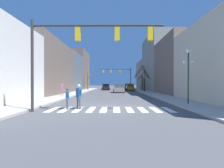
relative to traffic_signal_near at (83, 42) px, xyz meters
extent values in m
plane|color=#4C4C4F|center=(1.77, 1.79, -4.51)|extent=(240.00, 240.00, 0.00)
cube|color=#ADA89E|center=(-4.86, 1.79, -4.43)|extent=(2.67, 90.00, 0.15)
cube|color=#ADA89E|center=(8.40, 1.79, -4.43)|extent=(2.67, 90.00, 0.15)
cube|color=#66564C|center=(-9.19, 16.38, -0.30)|extent=(6.00, 14.53, 8.42)
cube|color=#515B66|center=(-9.19, 29.39, -0.17)|extent=(6.00, 11.49, 8.67)
cube|color=#66564C|center=(-9.19, 41.04, 1.15)|extent=(6.00, 11.81, 11.31)
cube|color=#66564C|center=(12.73, 16.93, 0.02)|extent=(6.00, 11.17, 9.04)
cube|color=gray|center=(12.73, 29.61, 1.83)|extent=(6.00, 14.19, 12.67)
cube|color=gray|center=(12.73, 42.98, -0.20)|extent=(6.00, 12.56, 8.60)
cube|color=white|center=(-2.28, 0.98, -4.50)|extent=(0.45, 2.60, 0.01)
cube|color=white|center=(-1.38, 0.98, -4.50)|extent=(0.45, 2.60, 0.01)
cube|color=white|center=(-0.48, 0.98, -4.50)|extent=(0.45, 2.60, 0.01)
cube|color=white|center=(0.42, 0.98, -4.50)|extent=(0.45, 2.60, 0.01)
cube|color=white|center=(1.32, 0.98, -4.50)|extent=(0.45, 2.60, 0.01)
cube|color=white|center=(2.22, 0.98, -4.50)|extent=(0.45, 2.60, 0.01)
cube|color=white|center=(3.12, 0.98, -4.50)|extent=(0.45, 2.60, 0.01)
cube|color=white|center=(4.02, 0.98, -4.50)|extent=(0.45, 2.60, 0.01)
cube|color=white|center=(4.92, 0.98, -4.50)|extent=(0.45, 2.60, 0.01)
cube|color=white|center=(5.82, 0.98, -4.50)|extent=(0.45, 2.60, 0.01)
cylinder|color=#2D2D2D|center=(-3.28, 0.00, -1.52)|extent=(0.18, 0.18, 5.97)
cylinder|color=#2D2D2D|center=(0.97, 0.00, 1.07)|extent=(8.48, 0.14, 0.14)
cube|color=yellow|center=(-0.31, 0.00, 0.52)|extent=(0.32, 0.28, 0.84)
cube|color=yellow|center=(2.24, 0.00, 0.52)|extent=(0.32, 0.28, 0.84)
cube|color=yellow|center=(4.36, 0.00, 0.52)|extent=(0.32, 0.28, 0.84)
cylinder|color=#2D2D2D|center=(6.82, 39.01, -1.40)|extent=(0.18, 0.18, 6.22)
cylinder|color=#2D2D2D|center=(2.46, 39.01, 1.31)|extent=(8.72, 0.14, 0.14)
cube|color=yellow|center=(3.77, 39.01, 0.76)|extent=(0.32, 0.28, 0.84)
cube|color=yellow|center=(1.15, 39.01, 0.76)|extent=(0.32, 0.28, 0.84)
cube|color=yellow|center=(-1.03, 39.01, 0.76)|extent=(0.32, 0.28, 0.84)
cylinder|color=#1E4C2D|center=(8.20, 3.27, -2.25)|extent=(0.12, 0.12, 4.21)
sphere|color=white|center=(8.20, 3.27, 0.04)|extent=(0.36, 0.36, 0.36)
sphere|color=white|center=(7.88, 3.27, -0.90)|extent=(0.31, 0.31, 0.31)
sphere|color=white|center=(8.52, 3.27, -0.90)|extent=(0.31, 0.31, 0.31)
cube|color=black|center=(5.91, 37.05, -3.90)|extent=(1.81, 4.65, 0.85)
cube|color=black|center=(5.91, 37.05, -3.13)|extent=(1.66, 2.42, 0.70)
cylinder|color=black|center=(4.99, 38.49, -4.19)|extent=(0.22, 0.64, 0.64)
cylinder|color=black|center=(6.84, 38.49, -4.19)|extent=(0.22, 0.64, 0.64)
cylinder|color=black|center=(4.99, 35.60, -4.19)|extent=(0.22, 0.64, 0.64)
cylinder|color=black|center=(6.84, 35.60, -4.19)|extent=(0.22, 0.64, 0.64)
cube|color=#A38423|center=(5.93, 31.23, -3.92)|extent=(1.77, 4.21, 0.81)
cube|color=#594813|center=(5.93, 31.23, -3.18)|extent=(1.63, 2.19, 0.67)
cylinder|color=black|center=(5.03, 32.53, -4.19)|extent=(0.22, 0.64, 0.64)
cylinder|color=black|center=(6.84, 32.53, -4.19)|extent=(0.22, 0.64, 0.64)
cylinder|color=black|center=(5.03, 29.92, -4.19)|extent=(0.22, 0.64, 0.64)
cylinder|color=black|center=(6.84, 29.92, -4.19)|extent=(0.22, 0.64, 0.64)
cube|color=black|center=(-0.11, 34.95, -3.93)|extent=(1.82, 4.43, 0.80)
cube|color=black|center=(-0.11, 34.95, -3.20)|extent=(1.68, 2.30, 0.65)
cylinder|color=black|center=(0.82, 33.58, -4.19)|extent=(0.22, 0.64, 0.64)
cylinder|color=black|center=(-1.04, 33.58, -4.19)|extent=(0.22, 0.64, 0.64)
cylinder|color=black|center=(0.82, 36.32, -4.19)|extent=(0.22, 0.64, 0.64)
cylinder|color=black|center=(-1.04, 36.32, -4.19)|extent=(0.22, 0.64, 0.64)
cube|color=gray|center=(3.01, 22.98, -3.93)|extent=(1.95, 4.38, 0.80)
cube|color=#464648|center=(3.01, 22.98, -3.21)|extent=(1.79, 2.28, 0.65)
cylinder|color=black|center=(2.02, 24.34, -4.19)|extent=(0.22, 0.64, 0.64)
cylinder|color=black|center=(4.01, 24.34, -4.19)|extent=(0.22, 0.64, 0.64)
cylinder|color=black|center=(2.02, 21.62, -4.19)|extent=(0.22, 0.64, 0.64)
cylinder|color=black|center=(4.01, 21.62, -4.19)|extent=(0.22, 0.64, 0.64)
cylinder|color=#4C4C51|center=(-1.21, 0.88, -4.14)|extent=(0.11, 0.11, 0.73)
cylinder|color=#4C4C51|center=(-1.31, 1.13, -4.14)|extent=(0.11, 0.11, 0.73)
cube|color=#235693|center=(-1.26, 1.01, -3.48)|extent=(0.33, 0.41, 0.58)
sphere|color=brown|center=(-1.26, 1.01, -3.06)|extent=(0.21, 0.21, 0.21)
cylinder|color=#235693|center=(-1.18, 0.82, -3.52)|extent=(0.17, 0.26, 0.56)
cylinder|color=#235693|center=(-1.34, 1.20, -3.52)|extent=(0.17, 0.26, 0.56)
cylinder|color=#7A705B|center=(-4.92, 12.41, -3.99)|extent=(0.11, 0.11, 0.73)
cylinder|color=#7A705B|center=(-5.18, 12.35, -3.99)|extent=(0.11, 0.11, 0.73)
cube|color=#9E4C93|center=(-5.05, 12.38, -3.33)|extent=(0.39, 0.28, 0.58)
sphere|color=tan|center=(-5.05, 12.38, -2.91)|extent=(0.21, 0.21, 0.21)
cylinder|color=#9E4C93|center=(-4.85, 12.42, -3.37)|extent=(0.26, 0.13, 0.56)
cylinder|color=#9E4C93|center=(-5.25, 12.34, -3.37)|extent=(0.26, 0.13, 0.56)
cylinder|color=#4C4C51|center=(-0.57, 1.20, -4.09)|extent=(0.12, 0.12, 0.84)
cylinder|color=#4C4C51|center=(-0.36, 0.98, -4.09)|extent=(0.12, 0.12, 0.84)
cube|color=#235693|center=(-0.47, 1.09, -3.34)|extent=(0.45, 0.46, 0.66)
sphere|color=beige|center=(-0.47, 1.09, -2.86)|extent=(0.24, 0.24, 0.24)
cylinder|color=#235693|center=(-0.63, 1.26, -3.38)|extent=(0.26, 0.27, 0.64)
cylinder|color=#235693|center=(-0.30, 0.92, -3.38)|extent=(0.26, 0.27, 0.64)
cylinder|color=brown|center=(8.52, 29.05, -2.69)|extent=(0.38, 0.38, 3.34)
cylinder|color=brown|center=(8.89, 29.31, 0.18)|extent=(0.87, 0.66, 2.50)
cylinder|color=brown|center=(9.05, 28.32, -0.23)|extent=(1.14, 1.66, 2.24)
cylinder|color=brown|center=(8.78, 28.46, 0.11)|extent=(0.71, 1.37, 2.87)
cylinder|color=brown|center=(7.67, 29.18, 0.18)|extent=(1.83, 0.41, 2.53)
cylinder|color=#473828|center=(8.36, 25.20, -2.96)|extent=(0.37, 0.37, 2.79)
cylinder|color=#473828|center=(7.33, 25.10, -0.35)|extent=(2.19, 0.38, 2.64)
cylinder|color=#473828|center=(8.61, 24.70, -0.56)|extent=(0.64, 1.16, 2.12)
cylinder|color=#473828|center=(8.94, 25.14, -0.88)|extent=(1.27, 0.26, 1.93)
cylinder|color=#473828|center=(7.67, 25.25, -1.16)|extent=(1.49, 0.23, 1.65)
cylinder|color=brown|center=(-4.94, 35.24, -2.82)|extent=(0.40, 0.40, 3.08)
cylinder|color=brown|center=(-4.76, 34.38, -0.41)|extent=(0.54, 1.89, 2.49)
cylinder|color=brown|center=(-5.06, 35.82, -0.49)|extent=(0.43, 1.35, 2.19)
cylinder|color=brown|center=(-4.84, 36.00, -0.77)|extent=(0.32, 1.63, 1.68)
cylinder|color=brown|center=(-4.37, 35.21, -0.20)|extent=(1.29, 0.22, 2.27)
camera|label=1|loc=(2.04, -11.26, -2.64)|focal=28.00mm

